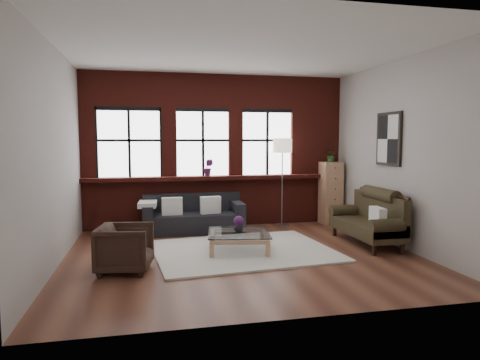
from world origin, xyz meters
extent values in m
plane|color=#592F20|center=(0.00, 0.00, 0.00)|extent=(5.50, 5.50, 0.00)
plane|color=white|center=(0.00, 0.00, 3.20)|extent=(5.50, 5.50, 0.00)
plane|color=#B5AFA8|center=(0.00, 2.50, 1.60)|extent=(5.50, 0.00, 5.50)
plane|color=#B5AFA8|center=(0.00, -2.50, 1.60)|extent=(5.50, 0.00, 5.50)
plane|color=#B5AFA8|center=(-2.75, 0.00, 1.60)|extent=(0.00, 5.00, 5.00)
plane|color=#B5AFA8|center=(2.75, 0.00, 1.60)|extent=(0.00, 5.00, 5.00)
cube|color=maroon|center=(0.00, 2.35, 1.04)|extent=(5.50, 0.30, 0.08)
cube|color=beige|center=(0.07, 0.21, 0.02)|extent=(3.05, 2.50, 0.03)
cube|color=white|center=(-0.99, 1.80, 0.55)|extent=(0.40, 0.15, 0.34)
cube|color=white|center=(-0.24, 1.80, 0.55)|extent=(0.42, 0.20, 0.34)
cube|color=white|center=(2.22, -0.26, 0.57)|extent=(0.17, 0.39, 0.34)
imported|color=black|center=(-1.77, -0.48, 0.33)|extent=(0.83, 0.81, 0.66)
imported|color=#B2B2B2|center=(0.00, 0.24, 0.40)|extent=(0.16, 0.16, 0.16)
sphere|color=#5E2263|center=(0.00, 0.24, 0.51)|extent=(0.16, 0.16, 0.16)
cube|color=tan|center=(2.46, 2.13, 0.68)|extent=(0.42, 0.42, 1.35)
imported|color=#2D5923|center=(2.46, 2.13, 1.50)|extent=(0.32, 0.30, 0.30)
imported|color=#5E2263|center=(-0.20, 2.32, 1.26)|extent=(0.24, 0.22, 0.36)
camera|label=1|loc=(-1.45, -6.53, 1.84)|focal=32.00mm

